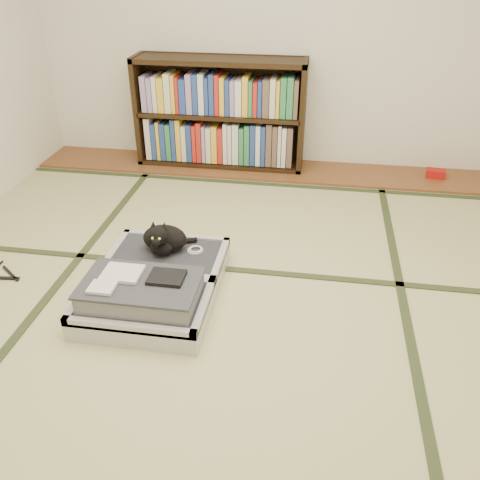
# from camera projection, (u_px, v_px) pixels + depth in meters

# --- Properties ---
(floor) EXTENTS (4.50, 4.50, 0.00)m
(floor) POSITION_uv_depth(u_px,v_px,m) (221.00, 310.00, 2.80)
(floor) COLOR #BABA7C
(floor) RESTS_ON ground
(wood_strip) EXTENTS (4.00, 0.50, 0.02)m
(wood_strip) POSITION_uv_depth(u_px,v_px,m) (264.00, 169.00, 4.49)
(wood_strip) COLOR brown
(wood_strip) RESTS_ON ground
(red_item) EXTENTS (0.16, 0.11, 0.07)m
(red_item) POSITION_uv_depth(u_px,v_px,m) (436.00, 173.00, 4.30)
(red_item) COLOR #AB110D
(red_item) RESTS_ON wood_strip
(room_shell) EXTENTS (4.50, 4.50, 4.50)m
(room_shell) POSITION_uv_depth(u_px,v_px,m) (214.00, 25.00, 2.05)
(room_shell) COLOR white
(room_shell) RESTS_ON ground
(tatami_borders) EXTENTS (4.00, 4.50, 0.01)m
(tatami_borders) POSITION_uv_depth(u_px,v_px,m) (236.00, 261.00, 3.22)
(tatami_borders) COLOR #2D381E
(tatami_borders) RESTS_ON ground
(bookcase) EXTENTS (1.45, 0.33, 0.93)m
(bookcase) POSITION_uv_depth(u_px,v_px,m) (220.00, 116.00, 4.38)
(bookcase) COLOR black
(bookcase) RESTS_ON wood_strip
(suitcase) EXTENTS (0.69, 0.92, 0.27)m
(suitcase) POSITION_uv_depth(u_px,v_px,m) (154.00, 285.00, 2.84)
(suitcase) COLOR silver
(suitcase) RESTS_ON floor
(cat) EXTENTS (0.31, 0.31, 0.25)m
(cat) POSITION_uv_depth(u_px,v_px,m) (164.00, 239.00, 3.02)
(cat) COLOR black
(cat) RESTS_ON suitcase
(cable_coil) EXTENTS (0.10, 0.10, 0.02)m
(cable_coil) POSITION_uv_depth(u_px,v_px,m) (195.00, 250.00, 3.07)
(cable_coil) COLOR white
(cable_coil) RESTS_ON suitcase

